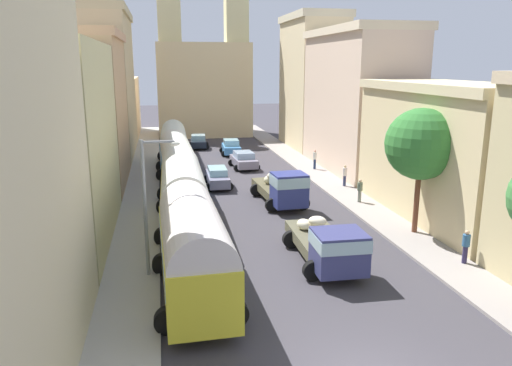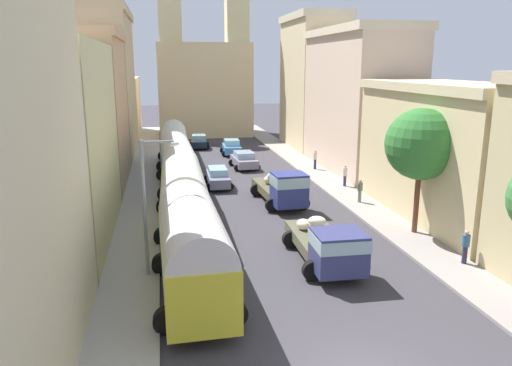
% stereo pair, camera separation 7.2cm
% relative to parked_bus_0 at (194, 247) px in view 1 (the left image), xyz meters
% --- Properties ---
extents(ground_plane, '(154.00, 154.00, 0.00)m').
position_rel_parked_bus_0_xyz_m(ground_plane, '(4.60, 20.50, -2.17)').
color(ground_plane, '#39363D').
extents(sidewalk_left, '(2.50, 70.00, 0.14)m').
position_rel_parked_bus_0_xyz_m(sidewalk_left, '(-2.65, 20.50, -2.10)').
color(sidewalk_left, '#A9A69E').
rests_on(sidewalk_left, ground).
extents(sidewalk_right, '(2.50, 70.00, 0.14)m').
position_rel_parked_bus_0_xyz_m(sidewalk_right, '(11.85, 20.50, -2.10)').
color(sidewalk_right, gray).
rests_on(sidewalk_right, ground).
extents(building_left_1, '(4.53, 12.95, 10.32)m').
position_rel_parked_bus_0_xyz_m(building_left_1, '(-6.16, 8.10, 2.99)').
color(building_left_1, '#CDC48C').
rests_on(building_left_1, ground).
extents(building_left_2, '(5.08, 11.30, 11.58)m').
position_rel_parked_bus_0_xyz_m(building_left_2, '(-6.21, 20.78, 3.64)').
color(building_left_2, tan).
rests_on(building_left_2, ground).
extents(building_left_3, '(4.72, 14.89, 14.47)m').
position_rel_parked_bus_0_xyz_m(building_left_3, '(-6.04, 34.53, 5.10)').
color(building_left_3, tan).
rests_on(building_left_3, ground).
extents(building_left_4, '(4.98, 12.66, 7.49)m').
position_rel_parked_bus_0_xyz_m(building_left_4, '(-6.39, 48.64, 1.57)').
color(building_left_4, beige).
rests_on(building_left_4, ground).
extents(building_right_1, '(5.48, 13.82, 8.18)m').
position_rel_parked_bus_0_xyz_m(building_right_1, '(15.59, 8.04, 1.94)').
color(building_right_1, beige).
rests_on(building_right_1, ground).
extents(building_right_2, '(6.07, 14.01, 12.23)m').
position_rel_parked_bus_0_xyz_m(building_right_2, '(15.86, 22.49, 3.97)').
color(building_right_2, beige).
rests_on(building_right_2, ground).
extents(building_right_3, '(5.43, 10.39, 14.47)m').
position_rel_parked_bus_0_xyz_m(building_right_3, '(15.57, 34.90, 5.09)').
color(building_right_3, beige).
rests_on(building_right_3, ground).
extents(distant_church, '(11.85, 7.66, 20.71)m').
position_rel_parked_bus_0_xyz_m(distant_church, '(4.60, 46.90, 4.88)').
color(distant_church, beige).
rests_on(distant_church, ground).
extents(parked_bus_0, '(3.48, 8.27, 3.98)m').
position_rel_parked_bus_0_xyz_m(parked_bus_0, '(0.00, 0.00, 0.00)').
color(parked_bus_0, yellow).
rests_on(parked_bus_0, ground).
extents(parked_bus_1, '(3.39, 9.13, 4.01)m').
position_rel_parked_bus_0_xyz_m(parked_bus_1, '(-0.00, 9.00, 0.03)').
color(parked_bus_1, yellow).
rests_on(parked_bus_1, ground).
extents(parked_bus_2, '(3.33, 9.82, 3.96)m').
position_rel_parked_bus_0_xyz_m(parked_bus_2, '(0.00, 18.00, 0.02)').
color(parked_bus_2, teal).
rests_on(parked_bus_2, ground).
extents(parked_bus_3, '(3.37, 8.26, 3.89)m').
position_rel_parked_bus_0_xyz_m(parked_bus_3, '(-0.00, 27.00, -0.04)').
color(parked_bus_3, '#3C7BB8').
rests_on(parked_bus_3, ground).
extents(cargo_truck_0, '(3.16, 6.74, 2.23)m').
position_rel_parked_bus_0_xyz_m(cargo_truck_0, '(6.25, 1.85, -1.01)').
color(cargo_truck_0, navy).
rests_on(cargo_truck_0, ground).
extents(cargo_truck_1, '(3.19, 6.84, 2.53)m').
position_rel_parked_bus_0_xyz_m(cargo_truck_1, '(6.62, 12.18, -0.88)').
color(cargo_truck_1, navy).
rests_on(cargo_truck_1, ground).
extents(car_0, '(2.53, 4.21, 1.50)m').
position_rel_parked_bus_0_xyz_m(car_0, '(6.15, 24.76, -1.42)').
color(car_0, gray).
rests_on(car_0, ground).
extents(car_1, '(2.38, 3.77, 1.59)m').
position_rel_parked_bus_0_xyz_m(car_1, '(5.99, 31.72, -1.38)').
color(car_1, '#4485C3').
rests_on(car_1, ground).
extents(car_2, '(2.16, 4.34, 1.49)m').
position_rel_parked_bus_0_xyz_m(car_2, '(3.02, 18.34, -1.42)').
color(car_2, gray).
rests_on(car_2, ground).
extents(car_3, '(2.44, 3.71, 1.52)m').
position_rel_parked_bus_0_xyz_m(car_3, '(2.96, 36.38, -1.41)').
color(car_3, '#1C232F').
rests_on(car_3, ground).
extents(pedestrian_0, '(0.47, 0.47, 1.85)m').
position_rel_parked_bus_0_xyz_m(pedestrian_0, '(12.15, 22.55, -1.11)').
color(pedestrian_0, '#1D2C4B').
rests_on(pedestrian_0, ground).
extents(pedestrian_1, '(0.49, 0.49, 1.75)m').
position_rel_parked_bus_0_xyz_m(pedestrian_1, '(12.60, 0.86, -1.18)').
color(pedestrian_1, '#2B2545').
rests_on(pedestrian_1, ground).
extents(pedestrian_2, '(0.49, 0.49, 1.76)m').
position_rel_parked_bus_0_xyz_m(pedestrian_2, '(12.50, 16.13, -1.17)').
color(pedestrian_2, '#2C3252').
rests_on(pedestrian_2, ground).
extents(pedestrian_3, '(0.45, 0.45, 1.71)m').
position_rel_parked_bus_0_xyz_m(pedestrian_3, '(11.86, 11.68, -1.20)').
color(pedestrian_3, slate).
rests_on(pedestrian_3, ground).
extents(streetlamp_near, '(1.66, 0.28, 6.15)m').
position_rel_parked_bus_0_xyz_m(streetlamp_near, '(-1.67, 2.34, 1.51)').
color(streetlamp_near, gray).
rests_on(streetlamp_near, ground).
extents(roadside_tree_1, '(3.84, 3.84, 6.98)m').
position_rel_parked_bus_0_xyz_m(roadside_tree_1, '(12.50, 5.38, 2.87)').
color(roadside_tree_1, brown).
rests_on(roadside_tree_1, ground).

